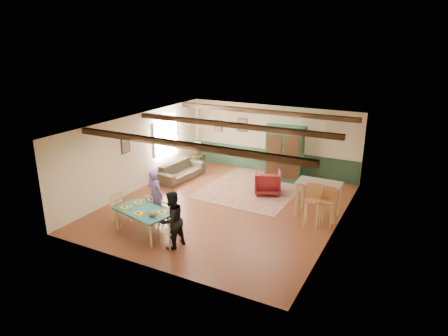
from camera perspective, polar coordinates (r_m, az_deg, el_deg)
The scene contains 35 objects.
floor at distance 12.96m, azimuth 0.20°, elevation -5.53°, with size 8.00×8.00×0.00m, color #5C2A1A.
wall_back at distance 15.99m, azimuth 6.86°, elevation 4.11°, with size 7.00×0.02×2.70m, color beige.
wall_left at distance 14.36m, azimuth -12.29°, elevation 2.18°, with size 0.02×8.00×2.70m, color beige.
wall_right at distance 11.38m, azimuth 16.05°, elevation -2.41°, with size 0.02×8.00×2.70m, color beige.
ceiling at distance 12.12m, azimuth 0.21°, elevation 6.23°, with size 7.00×8.00×0.02m, color white.
wainscot_back at distance 16.21m, azimuth 6.72°, elevation 1.02°, with size 6.95×0.03×0.90m, color #223F2A.
ceiling_beam_front at distance 10.21m, azimuth -5.77°, elevation 3.31°, with size 6.95×0.16×0.16m, color black.
ceiling_beam_mid at distance 12.49m, azimuth 1.07°, elevation 6.17°, with size 6.95×0.16×0.16m, color black.
ceiling_beam_back at distance 14.81m, azimuth 5.63°, elevation 8.01°, with size 6.95×0.16×0.16m, color black.
window_left at distance 15.58m, azimuth -8.28°, elevation 4.43°, with size 0.06×1.60×1.30m, color white, non-canonical shape.
picture_left_wall at distance 13.80m, azimuth -13.89°, elevation 3.13°, with size 0.04×0.42×0.52m, color gray, non-canonical shape.
picture_back_a at distance 16.35m, azimuth 2.61°, elevation 6.17°, with size 0.45×0.04×0.55m, color gray, non-canonical shape.
picture_back_b at distance 16.87m, azimuth -0.80°, elevation 6.04°, with size 0.38×0.04×0.48m, color gray, non-canonical shape.
dining_table at distance 11.37m, azimuth -11.37°, elevation -7.53°, with size 1.68×0.93×0.70m, color #1F625E, non-canonical shape.
dining_chair_far_left at distance 11.98m, azimuth -9.98°, elevation -5.58°, with size 0.39×0.41×0.89m, color tan, non-canonical shape.
dining_chair_far_right at distance 11.45m, azimuth -7.58°, elevation -6.61°, with size 0.39×0.41×0.89m, color tan, non-canonical shape.
dining_chair_end_left at distance 12.13m, azimuth -14.55°, elevation -5.59°, with size 0.39×0.41×0.89m, color tan, non-canonical shape.
dining_chair_end_right at distance 10.58m, azimuth -7.75°, elevation -8.81°, with size 0.39×0.41×0.89m, color tan, non-canonical shape.
person_man at distance 11.88m, azimuth -9.80°, elevation -3.88°, with size 0.59×0.38×1.61m, color slate.
person_woman at distance 10.37m, azimuth -7.48°, elevation -7.37°, with size 0.75×0.58×1.54m, color black.
person_child at distance 11.49m, azimuth -7.31°, elevation -6.38°, with size 0.46×0.30×0.94m, color #263E9B.
cat at distance 10.77m, azimuth -10.20°, elevation -6.43°, with size 0.34×0.13×0.17m, color orange, non-canonical shape.
place_setting_near_left at distance 11.46m, azimuth -14.00°, elevation -5.29°, with size 0.37×0.28×0.11m, color yellow, non-canonical shape.
place_setting_near_center at distance 11.01m, azimuth -12.15°, elevation -6.15°, with size 0.37×0.28×0.11m, color yellow, non-canonical shape.
place_setting_far_left at distance 11.71m, azimuth -12.16°, elevation -4.63°, with size 0.37×0.28×0.11m, color yellow, non-canonical shape.
place_setting_far_right at distance 10.97m, azimuth -8.87°, elevation -6.05°, with size 0.37×0.28×0.11m, color yellow, non-canonical shape.
area_rug at distance 14.50m, azimuth 4.14°, elevation -2.89°, with size 3.22×3.83×0.01m, color tan.
armoire at distance 15.10m, azimuth 8.66°, elevation 2.03°, with size 1.50×0.60×2.11m, color #163824.
armchair at distance 13.97m, azimuth 6.24°, elevation -2.01°, with size 0.88×0.90×0.82m, color #561117.
sofa at distance 15.46m, azimuth -6.23°, elevation -0.35°, with size 2.16×0.85×0.63m, color #392F23.
end_table at distance 16.65m, azimuth -3.75°, elevation 0.98°, with size 0.46×0.46×0.57m, color black, non-canonical shape.
table_lamp at distance 16.50m, azimuth -3.79°, elevation 2.79°, with size 0.29×0.29×0.52m, color #D6C18A, non-canonical shape.
counter_table at distance 12.45m, azimuth 13.25°, elevation -4.35°, with size 1.30×0.76×1.09m, color tan, non-canonical shape.
bar_stool_left at distance 11.72m, azimuth 12.47°, elevation -5.30°, with size 0.44×0.49×1.26m, color #C1834B, non-canonical shape.
bar_stool_right at distance 11.88m, azimuth 14.51°, elevation -5.41°, with size 0.41×0.45×1.16m, color #C1834B, non-canonical shape.
Camera 1 is at (5.47, -10.51, 5.24)m, focal length 32.00 mm.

